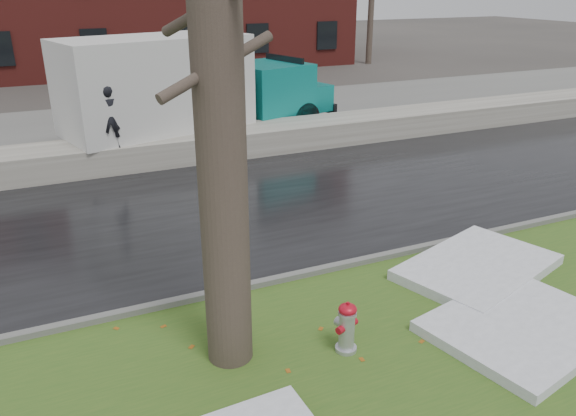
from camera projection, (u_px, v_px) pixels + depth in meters
name	position (u px, v px, depth m)	size (l,w,h in m)	color
ground	(302.00, 314.00, 8.72)	(120.00, 120.00, 0.00)	#47423D
verge	(341.00, 358.00, 7.66)	(60.00, 4.50, 0.04)	#2F531B
road	(216.00, 212.00, 12.52)	(60.00, 7.00, 0.03)	black
parking_lot	(143.00, 128.00, 19.71)	(60.00, 9.00, 0.03)	slate
curb	(277.00, 281.00, 9.54)	(60.00, 0.15, 0.14)	slate
snowbank	(171.00, 149.00, 15.94)	(60.00, 1.60, 0.75)	#ABA89D
bg_tree_right	(371.00, 7.00, 33.82)	(1.40, 1.62, 6.50)	brown
fire_hydrant	(347.00, 325.00, 7.65)	(0.38, 0.36, 0.77)	#AAACB3
tree	(218.00, 73.00, 6.26)	(1.53, 1.77, 7.55)	brown
box_truck	(189.00, 89.00, 16.83)	(10.20, 4.45, 3.38)	black
worker	(109.00, 117.00, 14.36)	(0.59, 0.39, 1.62)	black
snow_patch_near	(522.00, 326.00, 8.19)	(2.60, 2.00, 0.16)	silver
snow_patch_side	(478.00, 267.00, 9.87)	(2.80, 1.80, 0.18)	silver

